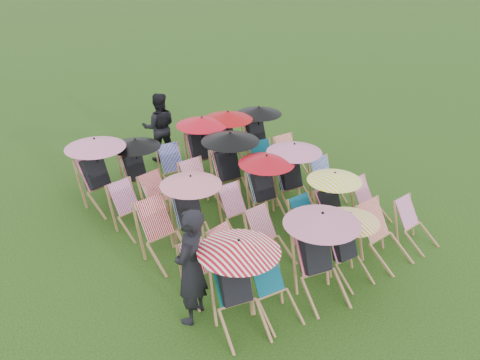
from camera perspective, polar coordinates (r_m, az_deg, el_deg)
ground at (r=10.45m, az=1.34°, el=-4.92°), size 100.00×100.00×0.00m
deckchair_0 at (r=7.72m, az=-0.11°, el=-11.09°), size 1.19×1.27×1.41m
deckchair_1 at (r=8.10m, az=3.80°, el=-11.82°), size 0.66×0.86×0.88m
deckchair_2 at (r=8.41m, az=8.62°, el=-7.88°), size 1.20×1.28×1.42m
deckchair_3 at (r=8.96m, az=11.59°, el=-6.84°), size 0.97×1.02×1.15m
deckchair_4 at (r=9.58m, az=15.21°, el=-5.70°), size 0.72×0.96×0.99m
deckchair_5 at (r=10.22m, az=18.30°, el=-4.50°), size 0.61×0.80×0.82m
deckchair_6 at (r=8.53m, az=-4.12°, el=-9.86°), size 0.60×0.79×0.81m
deckchair_7 at (r=8.85m, az=-0.61°, el=-8.12°), size 0.71×0.87×0.85m
deckchair_8 at (r=9.27m, az=3.24°, el=-6.21°), size 0.65×0.87×0.90m
deckchair_9 at (r=9.76m, az=7.64°, el=-4.70°), size 0.60×0.81×0.86m
deckchair_10 at (r=10.11m, az=10.12°, el=-2.37°), size 1.02×1.09×1.20m
deckchair_11 at (r=10.74m, az=13.78°, el=-2.29°), size 0.64×0.82×0.82m
deckchair_12 at (r=9.34m, az=-8.08°, el=-5.70°), size 0.76×1.00×1.03m
deckchair_13 at (r=9.63m, az=-5.16°, el=-3.20°), size 1.11×1.18×1.31m
deckchair_14 at (r=10.04m, az=-0.05°, el=-3.44°), size 0.58×0.81×0.87m
deckchair_15 at (r=10.42m, az=2.87°, el=-0.69°), size 1.10×1.16×1.30m
deckchair_16 at (r=10.89m, az=5.80°, el=0.56°), size 1.12×1.19×1.33m
deckchair_17 at (r=11.36m, az=9.31°, el=-0.09°), size 0.63×0.83×0.85m
deckchair_18 at (r=10.30m, az=-11.43°, el=-3.07°), size 0.73×0.92×0.91m
deckchair_19 at (r=10.56m, az=-8.30°, el=-2.05°), size 0.74×0.92×0.90m
deckchair_20 at (r=10.86m, az=-4.14°, el=-0.79°), size 0.66×0.90×0.95m
deckchair_21 at (r=11.13m, az=-0.99°, el=1.60°), size 1.21×1.28×1.43m
deckchair_22 at (r=11.69m, az=3.07°, el=1.38°), size 0.71×0.93×0.96m
deckchair_23 at (r=12.25m, az=5.59°, el=2.33°), size 0.62×0.85×0.89m
deckchair_24 at (r=11.18m, az=-14.77°, el=0.83°), size 1.22×1.33×1.44m
deckchair_25 at (r=11.46m, az=-10.87°, el=1.36°), size 1.06×1.10×1.25m
deckchair_26 at (r=11.74m, az=-6.88°, el=1.18°), size 0.68×0.89×0.91m
deckchair_27 at (r=12.13m, az=-4.02°, el=3.60°), size 1.16×1.24×1.38m
deckchair_28 at (r=12.48m, az=-1.13°, el=4.32°), size 1.16×1.23×1.37m
deckchair_29 at (r=12.96m, az=2.06°, el=5.04°), size 1.11×1.17×1.32m
person_left at (r=7.80m, az=-5.28°, el=-9.19°), size 0.80×0.75×1.84m
person_rear at (r=13.04m, az=-8.60°, el=5.60°), size 1.02×0.93×1.69m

